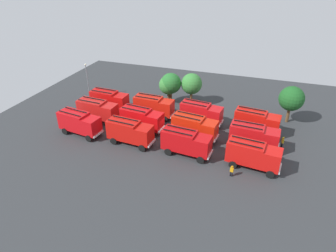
# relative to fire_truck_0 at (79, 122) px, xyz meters

# --- Properties ---
(ground_plane) EXTENTS (63.60, 63.60, 0.00)m
(ground_plane) POSITION_rel_fire_truck_0_xyz_m (13.33, 4.73, -2.15)
(ground_plane) COLOR #2D3033
(fire_truck_0) EXTENTS (7.46, 3.54, 3.88)m
(fire_truck_0) POSITION_rel_fire_truck_0_xyz_m (0.00, 0.00, 0.00)
(fire_truck_0) COLOR red
(fire_truck_0) RESTS_ON ground
(fire_truck_1) EXTENTS (7.37, 3.20, 3.88)m
(fire_truck_1) POSITION_rel_fire_truck_0_xyz_m (8.83, 0.05, 0.00)
(fire_truck_1) COLOR red
(fire_truck_1) RESTS_ON ground
(fire_truck_2) EXTENTS (7.38, 3.25, 3.88)m
(fire_truck_2) POSITION_rel_fire_truck_0_xyz_m (17.68, -0.01, 0.00)
(fire_truck_2) COLOR red
(fire_truck_2) RESTS_ON ground
(fire_truck_3) EXTENTS (7.42, 3.38, 3.88)m
(fire_truck_3) POSITION_rel_fire_truck_0_xyz_m (26.97, -0.09, 0.00)
(fire_truck_3) COLOR red
(fire_truck_3) RESTS_ON ground
(fire_truck_4) EXTENTS (7.33, 3.10, 3.88)m
(fire_truck_4) POSITION_rel_fire_truck_0_xyz_m (0.33, 4.97, 0.00)
(fire_truck_4) COLOR red
(fire_truck_4) RESTS_ON ground
(fire_truck_5) EXTENTS (7.42, 3.39, 3.88)m
(fire_truck_5) POSITION_rel_fire_truck_0_xyz_m (8.85, 4.51, 0.00)
(fire_truck_5) COLOR red
(fire_truck_5) RESTS_ON ground
(fire_truck_6) EXTENTS (7.44, 3.45, 3.88)m
(fire_truck_6) POSITION_rel_fire_truck_0_xyz_m (17.69, 4.69, 0.00)
(fire_truck_6) COLOR red
(fire_truck_6) RESTS_ON ground
(fire_truck_7) EXTENTS (7.32, 3.08, 3.88)m
(fire_truck_7) POSITION_rel_fire_truck_0_xyz_m (26.66, 4.80, 0.00)
(fire_truck_7) COLOR red
(fire_truck_7) RESTS_ON ground
(fire_truck_8) EXTENTS (7.31, 3.03, 3.88)m
(fire_truck_8) POSITION_rel_fire_truck_0_xyz_m (0.18, 9.40, 0.00)
(fire_truck_8) COLOR red
(fire_truck_8) RESTS_ON ground
(fire_truck_9) EXTENTS (7.29, 2.98, 3.88)m
(fire_truck_9) POSITION_rel_fire_truck_0_xyz_m (8.95, 9.63, 0.00)
(fire_truck_9) COLOR red
(fire_truck_9) RESTS_ON ground
(fire_truck_10) EXTENTS (7.43, 3.42, 3.88)m
(fire_truck_10) POSITION_rel_fire_truck_0_xyz_m (17.56, 9.69, 0.00)
(fire_truck_10) COLOR red
(fire_truck_10) RESTS_ON ground
(fire_truck_11) EXTENTS (7.43, 3.42, 3.88)m
(fire_truck_11) POSITION_rel_fire_truck_0_xyz_m (26.73, 9.68, 0.00)
(fire_truck_11) COLOR red
(fire_truck_11) RESTS_ON ground
(firefighter_0) EXTENTS (0.35, 0.47, 1.72)m
(firefighter_0) POSITION_rel_fire_truck_0_xyz_m (16.94, 7.65, -1.19)
(firefighter_0) COLOR black
(firefighter_0) RESTS_ON ground
(firefighter_1) EXTENTS (0.32, 0.46, 1.74)m
(firefighter_1) POSITION_rel_fire_truck_0_xyz_m (30.90, 6.46, -1.17)
(firefighter_1) COLOR black
(firefighter_1) RESTS_ON ground
(firefighter_2) EXTENTS (0.48, 0.44, 1.80)m
(firefighter_2) POSITION_rel_fire_truck_0_xyz_m (13.41, 8.91, -1.14)
(firefighter_2) COLOR black
(firefighter_2) RESTS_ON ground
(firefighter_3) EXTENTS (0.46, 0.31, 1.60)m
(firefighter_3) POSITION_rel_fire_truck_0_xyz_m (24.68, -2.89, -1.26)
(firefighter_3) COLOR black
(firefighter_3) RESTS_ON ground
(firefighter_4) EXTENTS (0.48, 0.45, 1.67)m
(firefighter_4) POSITION_rel_fire_truck_0_xyz_m (27.55, 7.23, -1.22)
(firefighter_4) COLOR black
(firefighter_4) RESTS_ON ground
(tree_0) EXTENTS (3.66, 3.66, 5.67)m
(tree_0) POSITION_rel_fire_truck_0_xyz_m (9.59, 15.86, 1.66)
(tree_0) COLOR brown
(tree_0) RESTS_ON ground
(tree_1) EXTENTS (3.97, 3.97, 6.16)m
(tree_1) POSITION_rel_fire_truck_0_xyz_m (10.04, 15.99, 1.99)
(tree_1) COLOR brown
(tree_1) RESTS_ON ground
(tree_2) EXTENTS (4.00, 4.00, 6.20)m
(tree_2) POSITION_rel_fire_truck_0_xyz_m (13.88, 17.00, 2.02)
(tree_2) COLOR brown
(tree_2) RESTS_ON ground
(tree_3) EXTENTS (4.20, 4.20, 6.51)m
(tree_3) POSITION_rel_fire_truck_0_xyz_m (31.69, 15.34, 2.22)
(tree_3) COLOR brown
(tree_3) RESTS_ON ground
(traffic_cone_0) EXTENTS (0.47, 0.47, 0.67)m
(traffic_cone_0) POSITION_rel_fire_truck_0_xyz_m (7.46, 11.75, -1.82)
(traffic_cone_0) COLOR #F2600C
(traffic_cone_0) RESTS_ON ground
(traffic_cone_1) EXTENTS (0.49, 0.49, 0.70)m
(traffic_cone_1) POSITION_rel_fire_truck_0_xyz_m (13.68, 2.58, -1.80)
(traffic_cone_1) COLOR #F2600C
(traffic_cone_1) RESTS_ON ground
(traffic_cone_2) EXTENTS (0.50, 0.50, 0.71)m
(traffic_cone_2) POSITION_rel_fire_truck_0_xyz_m (19.38, 6.97, -1.80)
(traffic_cone_2) COLOR #F2600C
(traffic_cone_2) RESTS_ON ground
(lamppost) EXTENTS (0.36, 0.36, 7.13)m
(lamppost) POSITION_rel_fire_truck_0_xyz_m (-6.73, 13.35, 1.99)
(lamppost) COLOR slate
(lamppost) RESTS_ON ground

